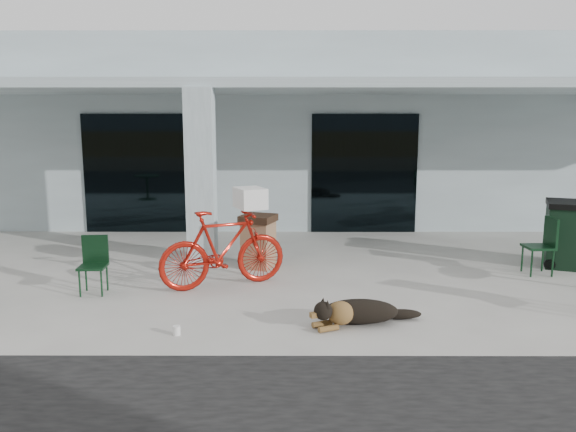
{
  "coord_description": "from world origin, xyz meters",
  "views": [
    {
      "loc": [
        0.11,
        -7.79,
        2.56
      ],
      "look_at": [
        0.08,
        1.3,
        1.0
      ],
      "focal_mm": 35.0,
      "sensor_mm": 36.0,
      "label": 1
    }
  ],
  "objects_px": {
    "wheeled_bin": "(567,234)",
    "cafe_chair_near": "(93,266)",
    "bicycle": "(223,249)",
    "cafe_chair_far_b": "(538,246)",
    "dog": "(360,310)",
    "trash_receptacle": "(258,241)"
  },
  "relations": [
    {
      "from": "wheeled_bin",
      "to": "cafe_chair_near",
      "type": "bearing_deg",
      "value": -147.06
    },
    {
      "from": "bicycle",
      "to": "trash_receptacle",
      "type": "height_order",
      "value": "bicycle"
    },
    {
      "from": "cafe_chair_far_b",
      "to": "bicycle",
      "type": "bearing_deg",
      "value": -83.72
    },
    {
      "from": "bicycle",
      "to": "dog",
      "type": "distance_m",
      "value": 2.55
    },
    {
      "from": "bicycle",
      "to": "trash_receptacle",
      "type": "relative_size",
      "value": 2.15
    },
    {
      "from": "bicycle",
      "to": "dog",
      "type": "height_order",
      "value": "bicycle"
    },
    {
      "from": "bicycle",
      "to": "trash_receptacle",
      "type": "distance_m",
      "value": 1.27
    },
    {
      "from": "cafe_chair_near",
      "to": "cafe_chair_far_b",
      "type": "relative_size",
      "value": 0.89
    },
    {
      "from": "bicycle",
      "to": "cafe_chair_near",
      "type": "bearing_deg",
      "value": 76.89
    },
    {
      "from": "bicycle",
      "to": "wheeled_bin",
      "type": "distance_m",
      "value": 6.06
    },
    {
      "from": "bicycle",
      "to": "cafe_chair_far_b",
      "type": "relative_size",
      "value": 2.08
    },
    {
      "from": "trash_receptacle",
      "to": "wheeled_bin",
      "type": "bearing_deg",
      "value": 1.3
    },
    {
      "from": "wheeled_bin",
      "to": "cafe_chair_far_b",
      "type": "bearing_deg",
      "value": -121.96
    },
    {
      "from": "trash_receptacle",
      "to": "bicycle",
      "type": "bearing_deg",
      "value": -112.14
    },
    {
      "from": "wheeled_bin",
      "to": "trash_receptacle",
      "type": "bearing_deg",
      "value": -157.79
    },
    {
      "from": "cafe_chair_far_b",
      "to": "wheeled_bin",
      "type": "height_order",
      "value": "wheeled_bin"
    },
    {
      "from": "bicycle",
      "to": "dog",
      "type": "bearing_deg",
      "value": -154.67
    },
    {
      "from": "bicycle",
      "to": "trash_receptacle",
      "type": "xyz_separation_m",
      "value": [
        0.48,
        1.17,
        -0.14
      ]
    },
    {
      "from": "dog",
      "to": "cafe_chair_far_b",
      "type": "relative_size",
      "value": 1.16
    },
    {
      "from": "cafe_chair_far_b",
      "to": "trash_receptacle",
      "type": "xyz_separation_m",
      "value": [
        -4.7,
        0.44,
        -0.02
      ]
    },
    {
      "from": "cafe_chair_near",
      "to": "cafe_chair_far_b",
      "type": "distance_m",
      "value": 7.16
    },
    {
      "from": "dog",
      "to": "wheeled_bin",
      "type": "relative_size",
      "value": 0.97
    }
  ]
}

